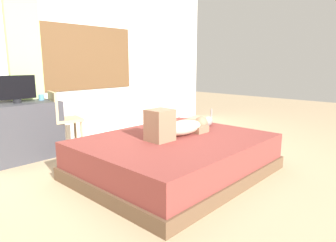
{
  "coord_description": "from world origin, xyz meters",
  "views": [
    {
      "loc": [
        -2.43,
        -2.12,
        1.25
      ],
      "look_at": [
        0.1,
        0.23,
        0.57
      ],
      "focal_mm": 31.9,
      "sensor_mm": 36.0,
      "label": 1
    }
  ],
  "objects_px": {
    "desk": "(22,131)",
    "cup": "(41,97)",
    "cat": "(207,121)",
    "tv_monitor": "(16,89)",
    "bed": "(175,156)",
    "person_lying": "(178,126)",
    "chair_by_desk": "(61,117)"
  },
  "relations": [
    {
      "from": "desk",
      "to": "cup",
      "type": "height_order",
      "value": "cup"
    },
    {
      "from": "desk",
      "to": "cat",
      "type": "bearing_deg",
      "value": -46.0
    },
    {
      "from": "tv_monitor",
      "to": "cup",
      "type": "xyz_separation_m",
      "value": [
        0.34,
        0.07,
        -0.14
      ]
    },
    {
      "from": "bed",
      "to": "desk",
      "type": "height_order",
      "value": "desk"
    },
    {
      "from": "person_lying",
      "to": "cup",
      "type": "bearing_deg",
      "value": 110.6
    },
    {
      "from": "cat",
      "to": "desk",
      "type": "height_order",
      "value": "desk"
    },
    {
      "from": "cat",
      "to": "cup",
      "type": "xyz_separation_m",
      "value": [
        -1.37,
        1.81,
        0.29
      ]
    },
    {
      "from": "cup",
      "to": "cat",
      "type": "bearing_deg",
      "value": -52.92
    },
    {
      "from": "person_lying",
      "to": "cat",
      "type": "distance_m",
      "value": 0.67
    },
    {
      "from": "person_lying",
      "to": "desk",
      "type": "height_order",
      "value": "person_lying"
    },
    {
      "from": "person_lying",
      "to": "tv_monitor",
      "type": "xyz_separation_m",
      "value": [
        -1.05,
        1.8,
        0.39
      ]
    },
    {
      "from": "cat",
      "to": "person_lying",
      "type": "bearing_deg",
      "value": -174.97
    },
    {
      "from": "desk",
      "to": "chair_by_desk",
      "type": "height_order",
      "value": "chair_by_desk"
    },
    {
      "from": "bed",
      "to": "person_lying",
      "type": "distance_m",
      "value": 0.34
    },
    {
      "from": "cat",
      "to": "chair_by_desk",
      "type": "xyz_separation_m",
      "value": [
        -1.19,
        1.62,
        0.02
      ]
    },
    {
      "from": "bed",
      "to": "desk",
      "type": "distance_m",
      "value": 2.07
    },
    {
      "from": "person_lying",
      "to": "chair_by_desk",
      "type": "relative_size",
      "value": 1.09
    },
    {
      "from": "tv_monitor",
      "to": "person_lying",
      "type": "bearing_deg",
      "value": -59.88
    },
    {
      "from": "desk",
      "to": "chair_by_desk",
      "type": "xyz_separation_m",
      "value": [
        0.49,
        -0.12,
        0.14
      ]
    },
    {
      "from": "cup",
      "to": "tv_monitor",
      "type": "bearing_deg",
      "value": -168.95
    },
    {
      "from": "tv_monitor",
      "to": "chair_by_desk",
      "type": "height_order",
      "value": "tv_monitor"
    },
    {
      "from": "tv_monitor",
      "to": "cup",
      "type": "height_order",
      "value": "tv_monitor"
    },
    {
      "from": "person_lying",
      "to": "desk",
      "type": "distance_m",
      "value": 2.08
    },
    {
      "from": "bed",
      "to": "person_lying",
      "type": "bearing_deg",
      "value": 21.95
    },
    {
      "from": "bed",
      "to": "chair_by_desk",
      "type": "distance_m",
      "value": 1.79
    },
    {
      "from": "cup",
      "to": "chair_by_desk",
      "type": "height_order",
      "value": "chair_by_desk"
    },
    {
      "from": "person_lying",
      "to": "cat",
      "type": "height_order",
      "value": "person_lying"
    },
    {
      "from": "cat",
      "to": "tv_monitor",
      "type": "bearing_deg",
      "value": 134.46
    },
    {
      "from": "cup",
      "to": "chair_by_desk",
      "type": "xyz_separation_m",
      "value": [
        0.18,
        -0.19,
        -0.27
      ]
    },
    {
      "from": "bed",
      "to": "cup",
      "type": "height_order",
      "value": "cup"
    },
    {
      "from": "tv_monitor",
      "to": "chair_by_desk",
      "type": "relative_size",
      "value": 0.56
    },
    {
      "from": "person_lying",
      "to": "cat",
      "type": "xyz_separation_m",
      "value": [
        0.67,
        0.06,
        -0.05
      ]
    }
  ]
}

